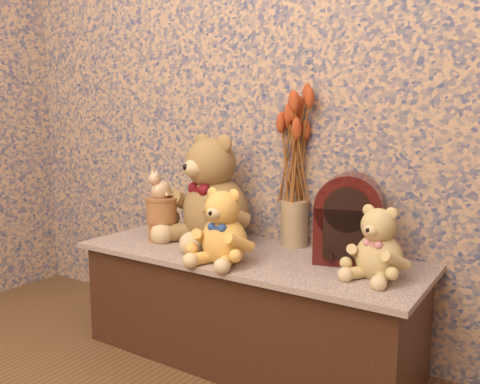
{
  "coord_description": "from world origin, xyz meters",
  "views": [
    {
      "loc": [
        0.97,
        -0.28,
        0.93
      ],
      "look_at": [
        0.0,
        1.2,
        0.66
      ],
      "focal_mm": 36.95,
      "sensor_mm": 36.0,
      "label": 1
    }
  ],
  "objects_px": {
    "ceramic_vase": "(294,223)",
    "teddy_small": "(380,239)",
    "teddy_large": "(215,184)",
    "teddy_medium": "(224,222)",
    "biscuit_tin_lower": "(162,231)",
    "cathedral_radio": "(349,218)",
    "cat_figurine": "(161,184)"
  },
  "relations": [
    {
      "from": "ceramic_vase",
      "to": "cat_figurine",
      "type": "relative_size",
      "value": 1.51
    },
    {
      "from": "teddy_medium",
      "to": "cathedral_radio",
      "type": "distance_m",
      "value": 0.44
    },
    {
      "from": "biscuit_tin_lower",
      "to": "teddy_medium",
      "type": "bearing_deg",
      "value": -15.77
    },
    {
      "from": "ceramic_vase",
      "to": "biscuit_tin_lower",
      "type": "xyz_separation_m",
      "value": [
        -0.5,
        -0.23,
        -0.05
      ]
    },
    {
      "from": "teddy_small",
      "to": "cat_figurine",
      "type": "xyz_separation_m",
      "value": [
        -0.91,
        -0.01,
        0.11
      ]
    },
    {
      "from": "teddy_medium",
      "to": "biscuit_tin_lower",
      "type": "distance_m",
      "value": 0.43
    },
    {
      "from": "biscuit_tin_lower",
      "to": "cat_figurine",
      "type": "distance_m",
      "value": 0.2
    },
    {
      "from": "ceramic_vase",
      "to": "cathedral_radio",
      "type": "bearing_deg",
      "value": -19.89
    },
    {
      "from": "ceramic_vase",
      "to": "teddy_small",
      "type": "bearing_deg",
      "value": -27.53
    },
    {
      "from": "teddy_medium",
      "to": "ceramic_vase",
      "type": "distance_m",
      "value": 0.36
    },
    {
      "from": "teddy_small",
      "to": "cathedral_radio",
      "type": "bearing_deg",
      "value": 151.98
    },
    {
      "from": "teddy_large",
      "to": "biscuit_tin_lower",
      "type": "distance_m",
      "value": 0.3
    },
    {
      "from": "teddy_medium",
      "to": "biscuit_tin_lower",
      "type": "height_order",
      "value": "teddy_medium"
    },
    {
      "from": "teddy_medium",
      "to": "cathedral_radio",
      "type": "bearing_deg",
      "value": 31.06
    },
    {
      "from": "biscuit_tin_lower",
      "to": "cat_figurine",
      "type": "bearing_deg",
      "value": 0.0
    },
    {
      "from": "teddy_small",
      "to": "cat_figurine",
      "type": "distance_m",
      "value": 0.92
    },
    {
      "from": "teddy_small",
      "to": "ceramic_vase",
      "type": "bearing_deg",
      "value": 163.37
    },
    {
      "from": "teddy_large",
      "to": "cat_figurine",
      "type": "distance_m",
      "value": 0.22
    },
    {
      "from": "teddy_small",
      "to": "biscuit_tin_lower",
      "type": "distance_m",
      "value": 0.92
    },
    {
      "from": "teddy_large",
      "to": "cat_figurine",
      "type": "bearing_deg",
      "value": -129.89
    },
    {
      "from": "teddy_medium",
      "to": "ceramic_vase",
      "type": "relative_size",
      "value": 1.56
    },
    {
      "from": "cat_figurine",
      "to": "ceramic_vase",
      "type": "bearing_deg",
      "value": 41.08
    },
    {
      "from": "teddy_large",
      "to": "teddy_small",
      "type": "height_order",
      "value": "teddy_large"
    },
    {
      "from": "teddy_medium",
      "to": "teddy_small",
      "type": "xyz_separation_m",
      "value": [
        0.51,
        0.12,
        -0.02
      ]
    },
    {
      "from": "teddy_medium",
      "to": "cat_figurine",
      "type": "relative_size",
      "value": 2.36
    },
    {
      "from": "teddy_small",
      "to": "cathedral_radio",
      "type": "relative_size",
      "value": 0.8
    },
    {
      "from": "teddy_large",
      "to": "cathedral_radio",
      "type": "relative_size",
      "value": 1.51
    },
    {
      "from": "teddy_medium",
      "to": "teddy_small",
      "type": "relative_size",
      "value": 1.13
    },
    {
      "from": "teddy_large",
      "to": "teddy_small",
      "type": "bearing_deg",
      "value": 8.43
    },
    {
      "from": "biscuit_tin_lower",
      "to": "teddy_small",
      "type": "bearing_deg",
      "value": 0.73
    },
    {
      "from": "cathedral_radio",
      "to": "cat_figurine",
      "type": "bearing_deg",
      "value": 174.6
    },
    {
      "from": "teddy_small",
      "to": "cathedral_radio",
      "type": "height_order",
      "value": "cathedral_radio"
    }
  ]
}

